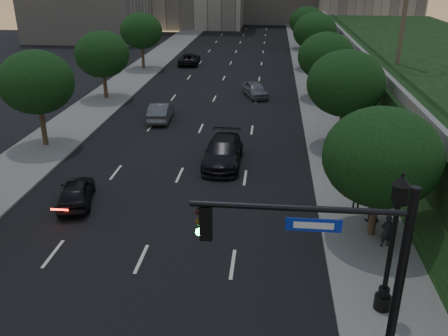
# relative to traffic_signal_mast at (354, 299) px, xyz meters

# --- Properties ---
(road_surface) EXTENTS (16.00, 140.00, 0.02)m
(road_surface) POSITION_rel_traffic_signal_mast_xyz_m (-7.72, 31.51, -3.66)
(road_surface) COLOR black
(road_surface) RESTS_ON ground
(sidewalk_right) EXTENTS (4.50, 140.00, 0.15)m
(sidewalk_right) POSITION_rel_traffic_signal_mast_xyz_m (2.53, 31.51, -3.60)
(sidewalk_right) COLOR slate
(sidewalk_right) RESTS_ON ground
(sidewalk_left) EXTENTS (4.50, 140.00, 0.15)m
(sidewalk_left) POSITION_rel_traffic_signal_mast_xyz_m (-17.97, 31.51, -3.60)
(sidewalk_left) COLOR slate
(sidewalk_left) RESTS_ON ground
(parapet_wall) EXTENTS (0.35, 90.00, 0.70)m
(parapet_wall) POSITION_rel_traffic_signal_mast_xyz_m (5.78, 29.51, 0.68)
(parapet_wall) COLOR slate
(parapet_wall) RESTS_ON embankment
(tree_right_a) EXTENTS (5.20, 5.20, 6.24)m
(tree_right_a) POSITION_rel_traffic_signal_mast_xyz_m (2.58, 9.51, 0.35)
(tree_right_a) COLOR #38281C
(tree_right_a) RESTS_ON ground
(tree_right_b) EXTENTS (5.20, 5.20, 6.74)m
(tree_right_b) POSITION_rel_traffic_signal_mast_xyz_m (2.58, 21.51, 0.84)
(tree_right_b) COLOR #38281C
(tree_right_b) RESTS_ON ground
(tree_right_c) EXTENTS (5.20, 5.20, 6.24)m
(tree_right_c) POSITION_rel_traffic_signal_mast_xyz_m (2.58, 34.51, 0.35)
(tree_right_c) COLOR #38281C
(tree_right_c) RESTS_ON ground
(tree_right_d) EXTENTS (5.20, 5.20, 6.74)m
(tree_right_d) POSITION_rel_traffic_signal_mast_xyz_m (2.58, 48.51, 0.84)
(tree_right_d) COLOR #38281C
(tree_right_d) RESTS_ON ground
(tree_right_e) EXTENTS (5.20, 5.20, 6.24)m
(tree_right_e) POSITION_rel_traffic_signal_mast_xyz_m (2.58, 63.51, 0.35)
(tree_right_e) COLOR #38281C
(tree_right_e) RESTS_ON ground
(tree_left_b) EXTENTS (5.00, 5.00, 6.71)m
(tree_left_b) POSITION_rel_traffic_signal_mast_xyz_m (-18.02, 19.51, 0.90)
(tree_left_b) COLOR #38281C
(tree_left_b) RESTS_ON ground
(tree_left_c) EXTENTS (5.00, 5.00, 6.34)m
(tree_left_c) POSITION_rel_traffic_signal_mast_xyz_m (-18.02, 32.51, 0.53)
(tree_left_c) COLOR #38281C
(tree_left_c) RESTS_ON ground
(tree_left_d) EXTENTS (5.00, 5.00, 6.71)m
(tree_left_d) POSITION_rel_traffic_signal_mast_xyz_m (-18.02, 46.51, 0.90)
(tree_left_d) COLOR #38281C
(tree_left_d) RESTS_ON ground
(traffic_signal_mast) EXTENTS (5.68, 0.56, 7.00)m
(traffic_signal_mast) POSITION_rel_traffic_signal_mast_xyz_m (0.00, 0.00, 0.00)
(traffic_signal_mast) COLOR black
(traffic_signal_mast) RESTS_ON ground
(street_lamp) EXTENTS (0.64, 0.64, 5.62)m
(street_lamp) POSITION_rel_traffic_signal_mast_xyz_m (1.98, 4.10, -1.04)
(street_lamp) COLOR black
(street_lamp) RESTS_ON ground
(sedan_near_left) EXTENTS (2.60, 4.38, 1.40)m
(sedan_near_left) POSITION_rel_traffic_signal_mast_xyz_m (-12.50, 11.30, -2.97)
(sedan_near_left) COLOR black
(sedan_near_left) RESTS_ON ground
(sedan_mid_left) EXTENTS (1.83, 4.62, 1.50)m
(sedan_mid_left) POSITION_rel_traffic_signal_mast_xyz_m (-11.30, 26.36, -2.92)
(sedan_mid_left) COLOR #4C4E53
(sedan_mid_left) RESTS_ON ground
(sedan_far_left) EXTENTS (2.62, 5.31, 1.45)m
(sedan_far_left) POSITION_rel_traffic_signal_mast_xyz_m (-12.93, 50.11, -2.95)
(sedan_far_left) COLOR black
(sedan_far_left) RESTS_ON ground
(sedan_near_right) EXTENTS (2.35, 5.67, 1.64)m
(sedan_near_right) POSITION_rel_traffic_signal_mast_xyz_m (-5.27, 17.58, -2.85)
(sedan_near_right) COLOR black
(sedan_near_right) RESTS_ON ground
(sedan_far_right) EXTENTS (3.01, 4.61, 1.46)m
(sedan_far_right) POSITION_rel_traffic_signal_mast_xyz_m (-3.89, 34.66, -2.94)
(sedan_far_right) COLOR slate
(sedan_far_right) RESTS_ON ground
(pedestrian_a) EXTENTS (0.65, 0.52, 1.56)m
(pedestrian_a) POSITION_rel_traffic_signal_mast_xyz_m (2.96, 8.43, -2.74)
(pedestrian_a) COLOR black
(pedestrian_a) RESTS_ON sidewalk_right
(pedestrian_b) EXTENTS (0.88, 0.70, 1.77)m
(pedestrian_b) POSITION_rel_traffic_signal_mast_xyz_m (2.73, 10.73, -2.64)
(pedestrian_b) COLOR black
(pedestrian_b) RESTS_ON sidewalk_right
(pedestrian_c) EXTENTS (0.98, 0.56, 1.57)m
(pedestrian_c) POSITION_rel_traffic_signal_mast_xyz_m (2.21, 11.81, -2.74)
(pedestrian_c) COLOR black
(pedestrian_c) RESTS_ON sidewalk_right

